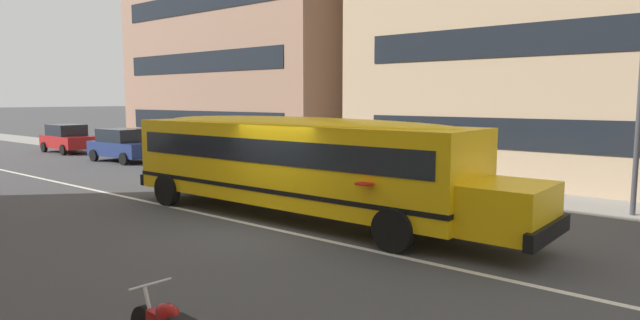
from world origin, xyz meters
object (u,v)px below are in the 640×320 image
(parked_car_grey_by_lamppost, at_px, (190,151))
(parked_car_red_under_tree, at_px, (67,138))
(parked_car_dark_blue_far_corner, at_px, (123,145))
(school_bus, at_px, (297,158))

(parked_car_grey_by_lamppost, bearing_deg, parked_car_red_under_tree, 178.38)
(parked_car_red_under_tree, bearing_deg, parked_car_dark_blue_far_corner, -1.38)
(parked_car_red_under_tree, xyz_separation_m, parked_car_grey_by_lamppost, (11.98, -0.21, 0.00))
(school_bus, xyz_separation_m, parked_car_grey_by_lamppost, (-10.10, 4.02, -0.74))
(parked_car_red_under_tree, xyz_separation_m, parked_car_dark_blue_far_corner, (6.69, -0.34, 0.00))
(school_bus, bearing_deg, parked_car_dark_blue_far_corner, 164.90)
(school_bus, bearing_deg, parked_car_grey_by_lamppost, 157.40)
(parked_car_red_under_tree, distance_m, parked_car_grey_by_lamppost, 11.98)
(parked_car_dark_blue_far_corner, bearing_deg, school_bus, -17.18)
(parked_car_red_under_tree, height_order, parked_car_dark_blue_far_corner, same)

